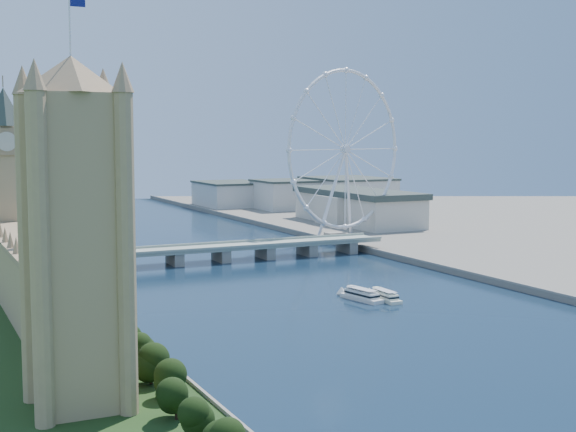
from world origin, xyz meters
TOP-DOWN VIEW (x-y plane):
  - tree_row at (-113.00, 74.00)m, footprint 9.07×217.07m
  - victoria_tower at (-135.00, 55.00)m, footprint 28.16×28.16m
  - parliament_range at (-128.00, 170.00)m, footprint 24.00×200.00m
  - big_ben at (-128.00, 278.00)m, footprint 20.02×20.02m
  - westminster_bridge at (0.00, 300.00)m, footprint 220.00×22.00m
  - london_eye at (119.98, 355.08)m, footprint 113.60×39.12m
  - county_hall at (175.00, 430.00)m, footprint 54.00×144.00m
  - city_skyline at (39.22, 560.08)m, footprint 505.00×280.00m
  - tour_boat_near at (17.68, 159.11)m, footprint 11.73×28.53m
  - tour_boat_far at (26.89, 153.65)m, footprint 6.70×25.61m

SIDE VIEW (x-z plane):
  - county_hall at x=175.00m, z-range -17.50..17.50m
  - tour_boat_near at x=17.68m, z-range -3.05..3.05m
  - tour_boat_far at x=26.89m, z-range -2.80..2.80m
  - westminster_bridge at x=0.00m, z-range 1.88..11.38m
  - tree_row at x=-113.00m, z-range -1.54..18.84m
  - city_skyline at x=39.22m, z-range 0.96..32.96m
  - parliament_range at x=-128.00m, z-range -16.52..53.48m
  - victoria_tower at x=-135.00m, z-range -1.51..110.49m
  - big_ben at x=-128.00m, z-range 11.57..121.57m
  - london_eye at x=119.98m, z-range 5.37..129.67m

